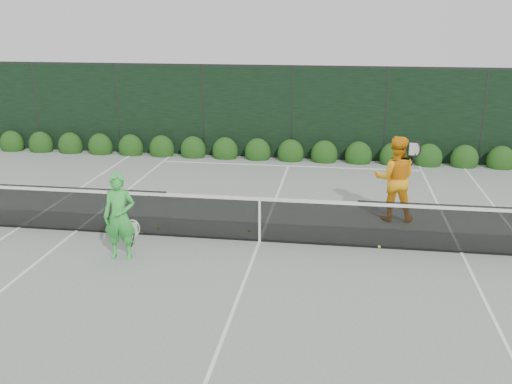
# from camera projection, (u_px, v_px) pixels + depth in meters

# --- Properties ---
(ground) EXTENTS (80.00, 80.00, 0.00)m
(ground) POSITION_uv_depth(u_px,v_px,m) (260.00, 241.00, 12.07)
(ground) COLOR gray
(ground) RESTS_ON ground
(tennis_net) EXTENTS (12.90, 0.10, 1.07)m
(tennis_net) POSITION_uv_depth(u_px,v_px,m) (259.00, 218.00, 11.92)
(tennis_net) COLOR black
(tennis_net) RESTS_ON ground
(player_woman) EXTENTS (0.67, 0.46, 1.72)m
(player_woman) POSITION_uv_depth(u_px,v_px,m) (120.00, 216.00, 11.03)
(player_woman) COLOR green
(player_woman) RESTS_ON ground
(player_man) EXTENTS (0.99, 0.77, 1.99)m
(player_man) POSITION_uv_depth(u_px,v_px,m) (395.00, 179.00, 13.09)
(player_man) COLOR #FFA415
(player_man) RESTS_ON ground
(court_lines) EXTENTS (11.03, 23.83, 0.01)m
(court_lines) POSITION_uv_depth(u_px,v_px,m) (260.00, 241.00, 12.07)
(court_lines) COLOR white
(court_lines) RESTS_ON ground
(windscreen_fence) EXTENTS (32.00, 21.07, 3.06)m
(windscreen_fence) POSITION_uv_depth(u_px,v_px,m) (235.00, 217.00, 9.06)
(windscreen_fence) COLOR black
(windscreen_fence) RESTS_ON ground
(hedge_row) EXTENTS (31.66, 0.65, 0.94)m
(hedge_row) POSITION_uv_depth(u_px,v_px,m) (291.00, 153.00, 18.76)
(hedge_row) COLOR #113B10
(hedge_row) RESTS_ON ground
(tennis_balls) EXTENTS (5.16, 0.58, 0.07)m
(tennis_balls) POSITION_uv_depth(u_px,v_px,m) (229.00, 234.00, 12.39)
(tennis_balls) COLOR #D4EB34
(tennis_balls) RESTS_ON ground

